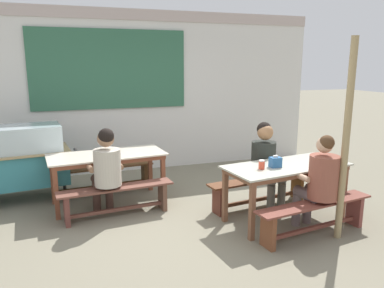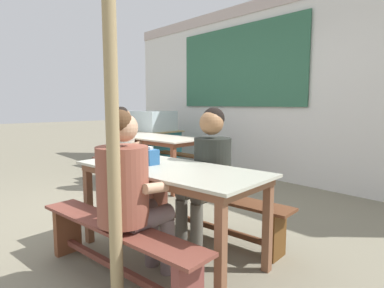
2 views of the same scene
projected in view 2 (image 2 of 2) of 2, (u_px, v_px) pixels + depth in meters
ground_plane at (124, 209)px, 3.93m from camera, size 40.00×40.00×0.00m
backdrop_wall at (263, 86)px, 5.55m from camera, size 7.11×0.23×3.00m
dining_table_far at (155, 141)px, 5.15m from camera, size 1.71×0.89×0.76m
dining_table_near at (169, 176)px, 2.67m from camera, size 1.73×0.93×0.76m
bench_far_back at (179, 162)px, 5.59m from camera, size 1.69×0.39×0.42m
bench_far_front at (128, 171)px, 4.81m from camera, size 1.56×0.41×0.42m
bench_near_back at (209, 207)px, 3.12m from camera, size 1.67×0.48×0.42m
bench_near_front at (116, 244)px, 2.31m from camera, size 1.64×0.47×0.42m
food_cart at (144, 135)px, 6.47m from camera, size 1.80×1.00×1.13m
person_right_near_table at (209, 165)px, 3.00m from camera, size 0.49×0.56×1.24m
person_near_front at (130, 188)px, 2.24m from camera, size 0.49×0.56×1.23m
person_left_back_turned at (126, 142)px, 4.87m from camera, size 0.50×0.57×1.23m
tissue_box at (150, 157)px, 2.77m from camera, size 0.14×0.10×0.15m
condiment_jar at (135, 155)px, 2.91m from camera, size 0.08×0.08×0.11m
wooden_support_post at (112, 121)px, 1.93m from camera, size 0.08×0.08×2.33m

